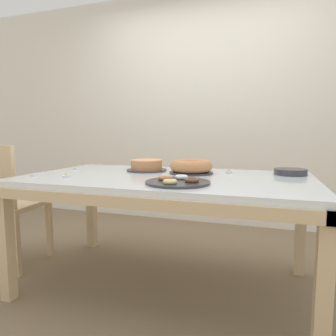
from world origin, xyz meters
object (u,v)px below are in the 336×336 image
Objects in this scene: chair at (4,200)px; tealight_centre at (66,176)px; tealight_near_front at (34,175)px; cake_chocolate_round at (147,166)px; tealight_left_edge at (76,168)px; plate_stack at (290,172)px; pastry_platter at (178,182)px; cake_golden_bundt at (191,167)px; tealight_right_edge at (229,172)px.

chair reaches higher than tealight_centre.
tealight_near_front and tealight_centre have the same top height.
tealight_near_front is (0.45, -0.17, 0.23)m from chair.
tealight_near_front is 0.24m from tealight_centre.
cake_chocolate_round reaches higher than tealight_left_edge.
cake_chocolate_round is (1.02, 0.33, 0.26)m from chair.
pastry_platter is at bearing -136.46° from plate_stack.
plate_stack is 1.68m from tealight_near_front.
plate_stack is at bearing 6.93° from tealight_left_edge.
tealight_near_front is at bearing -20.72° from chair.
tealight_near_front is (-0.92, -0.46, -0.04)m from cake_golden_bundt.
cake_chocolate_round is at bearing 172.93° from cake_golden_bundt.
tealight_centre is at bearing -179.06° from pastry_platter.
cake_golden_bundt is 7.52× the size of tealight_right_edge.
tealight_near_front and tealight_left_edge have the same top height.
tealight_right_edge is at bearing 30.27° from tealight_centre.
chair is 4.48× the size of plate_stack.
pastry_platter is 8.88× the size of tealight_left_edge.
cake_golden_bundt reaches higher than tealight_right_edge.
tealight_left_edge is at bearing -173.24° from tealight_right_edge.
tealight_left_edge is at bearing -177.12° from cake_golden_bundt.
tealight_right_edge is (-0.40, -0.05, -0.01)m from plate_stack.
chair is 3.12× the size of cake_golden_bundt.
cake_golden_bundt is 7.52× the size of tealight_centre.
chair is at bearing -167.99° from plate_stack.
cake_golden_bundt is 0.85× the size of pastry_platter.
plate_stack is at bearing 12.01° from chair.
tealight_near_front is (-1.57, -0.60, -0.01)m from plate_stack.
chair is 1.43m from pastry_platter.
cake_golden_bundt is 7.52× the size of tealight_near_front.
plate_stack is at bearing 5.68° from cake_chocolate_round.
cake_chocolate_round is 0.35m from cake_golden_bundt.
tealight_centre is at bearing -146.52° from cake_golden_bundt.
pastry_platter is 8.88× the size of tealight_centre.
cake_golden_bundt is (1.37, 0.29, 0.27)m from chair.
tealight_right_edge and tealight_centre have the same top height.
plate_stack is at bearing 24.09° from tealight_centre.
tealight_left_edge is at bearing -173.07° from plate_stack.
cake_golden_bundt is 1.43× the size of plate_stack.
chair is 1.68m from tealight_right_edge.
chair reaches higher than tealight_right_edge.
plate_stack is at bearing 43.54° from pastry_platter.
tealight_right_edge is 1.00× the size of tealight_left_edge.
chair reaches higher than plate_stack.
cake_golden_bundt is 0.26m from tealight_right_edge.
tealight_left_edge is at bearing -170.82° from cake_chocolate_round.
tealight_left_edge is (-1.14, -0.14, 0.00)m from tealight_right_edge.
tealight_near_front is 1.00× the size of tealight_centre.
cake_chocolate_round is at bearing -174.32° from plate_stack.
tealight_right_edge is 1.07m from tealight_centre.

